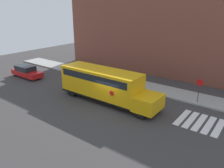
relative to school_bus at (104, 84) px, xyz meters
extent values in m
plane|color=#3A3838|center=(1.32, -0.74, -1.76)|extent=(60.00, 60.00, 0.00)
cube|color=#9E9E99|center=(1.32, 5.76, -1.69)|extent=(44.00, 3.00, 0.15)
cube|color=brown|center=(1.32, 12.26, 3.31)|extent=(32.00, 4.00, 10.15)
cube|color=white|center=(7.31, 1.26, -1.76)|extent=(0.50, 3.20, 0.01)
cube|color=white|center=(8.01, 1.26, -1.76)|extent=(0.50, 3.20, 0.01)
cube|color=white|center=(8.71, 1.26, -1.76)|extent=(0.50, 3.20, 0.01)
cube|color=white|center=(9.41, 1.26, -1.76)|extent=(0.50, 3.20, 0.01)
cube|color=white|center=(10.11, 1.26, -1.76)|extent=(0.50, 3.20, 0.01)
cube|color=#EAA80F|center=(-0.42, 0.00, 0.01)|extent=(8.32, 2.50, 2.63)
cube|color=#EAA80F|center=(4.72, 0.00, -0.68)|extent=(1.96, 2.50, 1.26)
cube|color=black|center=(-0.42, 0.00, -1.23)|extent=(8.32, 2.54, 0.16)
cube|color=black|center=(-0.42, 0.00, 0.77)|extent=(7.66, 2.53, 0.64)
cylinder|color=red|center=(1.87, -1.29, -0.13)|extent=(0.44, 0.02, 0.44)
cylinder|color=black|center=(4.62, 1.08, -1.26)|extent=(1.00, 0.30, 1.00)
cylinder|color=black|center=(4.62, -1.08, -1.26)|extent=(1.00, 0.30, 1.00)
cylinder|color=black|center=(-3.38, 1.08, -1.26)|extent=(1.00, 0.30, 1.00)
cylinder|color=black|center=(-3.38, -1.08, -1.26)|extent=(1.00, 0.30, 1.00)
cube|color=red|center=(-12.73, -0.14, -1.22)|extent=(4.64, 1.72, 0.64)
cube|color=#1E2328|center=(-13.01, -0.14, -0.59)|extent=(2.60, 1.58, 0.63)
cylinder|color=black|center=(-11.20, 0.59, -1.44)|extent=(0.64, 0.22, 0.64)
cylinder|color=black|center=(-11.20, -0.88, -1.44)|extent=(0.64, 0.22, 0.64)
cylinder|color=black|center=(-14.26, 0.59, -1.44)|extent=(0.64, 0.22, 0.64)
cylinder|color=black|center=(-14.26, -0.88, -1.44)|extent=(0.64, 0.22, 0.64)
cylinder|color=#38383A|center=(7.44, 4.72, -0.69)|extent=(0.07, 0.07, 2.14)
cylinder|color=red|center=(7.44, 4.68, 0.35)|extent=(0.64, 0.03, 0.64)
camera|label=1|loc=(12.34, -15.15, 6.91)|focal=35.00mm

